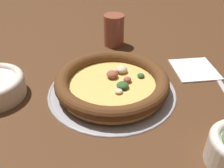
# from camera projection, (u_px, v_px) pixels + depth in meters

# --- Properties ---
(ground_plane) EXTENTS (3.00, 3.00, 0.00)m
(ground_plane) POSITION_uv_depth(u_px,v_px,m) (112.00, 91.00, 0.65)
(ground_plane) COLOR #4C2D19
(pizza_tray) EXTENTS (0.32, 0.32, 0.01)m
(pizza_tray) POSITION_uv_depth(u_px,v_px,m) (112.00, 90.00, 0.65)
(pizza_tray) COLOR #9E9EA3
(pizza_tray) RESTS_ON ground_plane
(pizza) EXTENTS (0.28, 0.28, 0.04)m
(pizza) POSITION_uv_depth(u_px,v_px,m) (112.00, 82.00, 0.64)
(pizza) COLOR #BC7F42
(pizza) RESTS_ON pizza_tray
(drinking_cup) EXTENTS (0.07, 0.07, 0.10)m
(drinking_cup) POSITION_uv_depth(u_px,v_px,m) (114.00, 30.00, 0.84)
(drinking_cup) COLOR brown
(drinking_cup) RESTS_ON ground_plane
(napkin) EXTENTS (0.13, 0.14, 0.01)m
(napkin) POSITION_uv_depth(u_px,v_px,m) (195.00, 69.00, 0.73)
(napkin) COLOR white
(napkin) RESTS_ON ground_plane
(fork) EXTENTS (0.02, 0.16, 0.00)m
(fork) POSITION_uv_depth(u_px,v_px,m) (221.00, 83.00, 0.68)
(fork) COLOR #B7B7BC
(fork) RESTS_ON ground_plane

